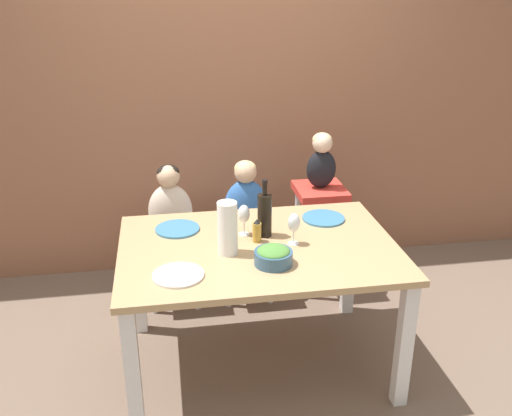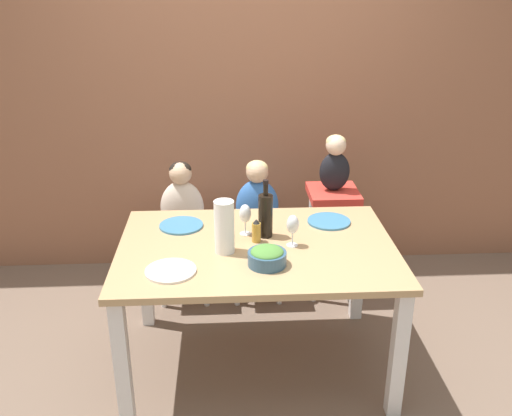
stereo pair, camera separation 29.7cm
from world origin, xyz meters
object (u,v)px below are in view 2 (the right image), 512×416
at_px(chair_far_center, 257,242).
at_px(dinner_plate_back_right, 329,221).
at_px(person_baby_right, 335,161).
at_px(wine_bottle, 266,214).
at_px(person_child_left, 182,200).
at_px(chair_far_left, 184,244).
at_px(chair_right_highchair, 332,215).
at_px(dinner_plate_front_left, 171,271).
at_px(person_child_center, 257,198).
at_px(dinner_plate_back_left, 181,225).
at_px(salad_bowl_large, 267,256).
at_px(wine_glass_far, 245,214).
at_px(paper_towel_roll, 224,227).
at_px(wine_glass_near, 293,225).

distance_m(chair_far_center, dinner_plate_back_right, 0.72).
distance_m(person_baby_right, wine_bottle, 0.82).
bearing_deg(person_baby_right, person_child_left, -179.98).
xyz_separation_m(chair_far_left, person_baby_right, (0.98, 0.00, 0.56)).
height_order(chair_far_center, chair_right_highchair, chair_right_highchair).
bearing_deg(person_child_left, dinner_plate_back_right, -29.48).
bearing_deg(person_baby_right, dinner_plate_front_left, -133.40).
bearing_deg(chair_far_center, wine_bottle, -89.40).
height_order(person_child_center, dinner_plate_back_left, person_child_center).
height_order(chair_right_highchair, person_child_center, person_child_center).
bearing_deg(wine_bottle, chair_right_highchair, 52.92).
xyz_separation_m(person_baby_right, salad_bowl_large, (-0.51, -0.98, -0.16)).
bearing_deg(wine_bottle, person_child_left, 127.20).
height_order(person_child_center, wine_glass_far, person_child_center).
relative_size(person_baby_right, dinner_plate_back_right, 1.50).
xyz_separation_m(chair_far_center, paper_towel_roll, (-0.21, -0.82, 0.49)).
distance_m(person_child_left, salad_bowl_large, 1.09).
xyz_separation_m(person_child_left, dinner_plate_back_left, (0.03, -0.50, 0.04)).
distance_m(chair_far_center, paper_towel_roll, 0.98).
bearing_deg(chair_far_center, wine_glass_near, -79.89).
bearing_deg(chair_far_left, chair_far_center, 0.00).
distance_m(dinner_plate_back_left, dinner_plate_back_right, 0.84).
bearing_deg(wine_glass_far, chair_far_center, 80.77).
bearing_deg(dinner_plate_back_right, person_child_left, 150.52).
bearing_deg(salad_bowl_large, paper_towel_roll, 143.23).
height_order(person_baby_right, dinner_plate_back_right, person_baby_right).
bearing_deg(person_child_left, wine_bottle, -52.80).
relative_size(chair_far_center, person_child_left, 0.97).
height_order(person_baby_right, dinner_plate_front_left, person_baby_right).
xyz_separation_m(person_child_left, paper_towel_roll, (0.27, -0.83, 0.18)).
height_order(chair_right_highchair, wine_bottle, wine_bottle).
relative_size(person_baby_right, wine_bottle, 1.15).
bearing_deg(chair_far_left, wine_glass_near, -51.13).
bearing_deg(paper_towel_roll, salad_bowl_large, -36.77).
bearing_deg(person_baby_right, chair_far_left, -179.93).
bearing_deg(dinner_plate_front_left, wine_bottle, 38.04).
bearing_deg(person_baby_right, salad_bowl_large, -117.33).
bearing_deg(wine_bottle, dinner_plate_back_left, 162.18).
distance_m(chair_far_left, chair_right_highchair, 1.00).
bearing_deg(dinner_plate_back_left, chair_far_left, 93.55).
bearing_deg(salad_bowl_large, chair_far_left, 116.06).
bearing_deg(dinner_plate_front_left, paper_towel_roll, 37.55).
xyz_separation_m(person_child_left, wine_glass_far, (0.39, -0.62, 0.15)).
relative_size(person_child_left, dinner_plate_front_left, 2.00).
height_order(dinner_plate_front_left, dinner_plate_back_left, same).
distance_m(chair_far_center, wine_glass_near, 0.92).
height_order(chair_far_left, person_baby_right, person_baby_right).
relative_size(person_child_center, salad_bowl_large, 2.58).
height_order(chair_far_center, paper_towel_roll, paper_towel_roll).
xyz_separation_m(salad_bowl_large, dinner_plate_front_left, (-0.46, -0.05, -0.04)).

